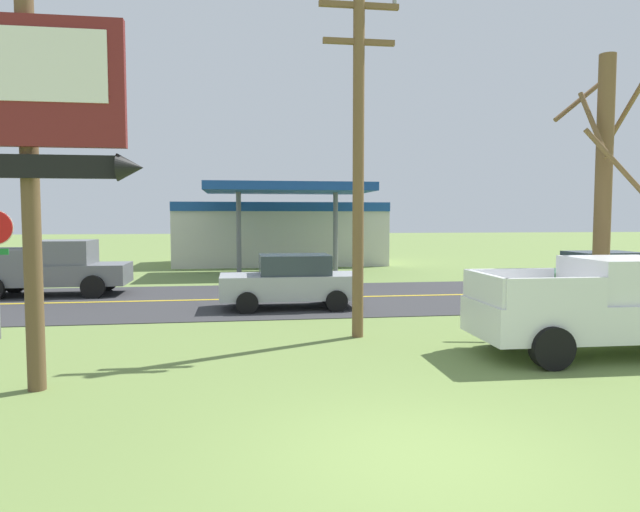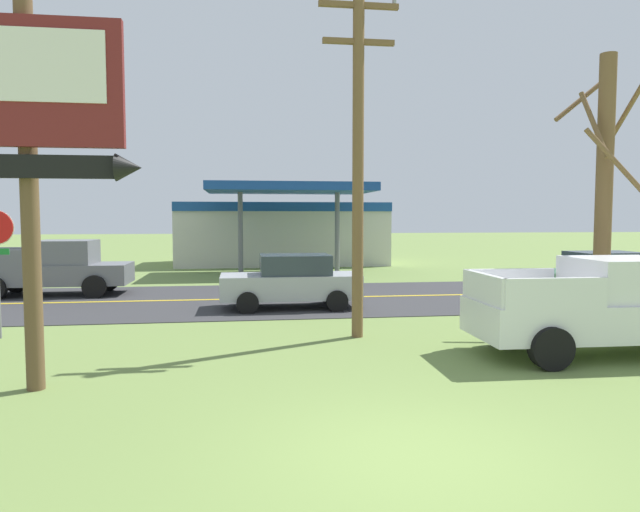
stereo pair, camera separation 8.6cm
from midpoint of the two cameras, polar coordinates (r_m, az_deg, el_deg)
ground_plane at (r=7.03m, az=9.90°, el=-19.45°), size 180.00×180.00×0.00m
road_asphalt at (r=19.44m, az=-1.90°, el=-4.26°), size 140.00×8.00×0.02m
road_centre_line at (r=19.44m, az=-1.90°, el=-4.22°), size 126.00×0.20×0.01m
motel_sign at (r=10.04m, az=-27.02°, el=11.73°), size 3.28×0.54×6.14m
utility_pole at (r=13.15m, az=4.04°, el=10.50°), size 1.82×0.26×8.02m
bare_tree at (r=15.72m, az=26.79°, el=6.27°), size 1.74×1.93×6.74m
gas_station at (r=33.72m, az=-3.82°, el=2.51°), size 12.00×11.50×4.40m
pickup_white_parked_on_lawn at (r=12.86m, az=26.88°, el=-4.63°), size 5.23×2.31×1.96m
pickup_grey_on_road at (r=22.19m, az=-24.93°, el=-1.13°), size 5.20×2.24×1.96m
car_silver_near_lane at (r=17.32m, az=-2.75°, el=-2.54°), size 4.20×2.00×1.64m
car_green_mid_lane at (r=20.87m, az=26.46°, el=-1.84°), size 4.20×2.00×1.64m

